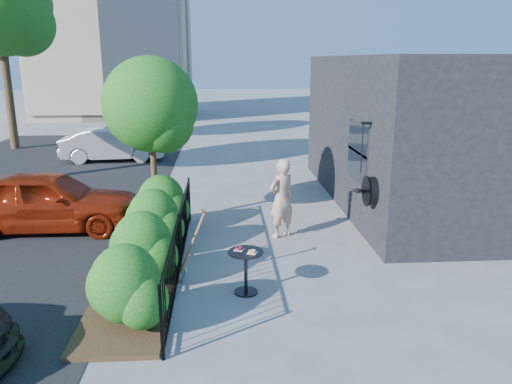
{
  "coord_description": "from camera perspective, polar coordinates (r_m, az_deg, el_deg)",
  "views": [
    {
      "loc": [
        -0.66,
        -8.96,
        3.9
      ],
      "look_at": [
        0.03,
        1.17,
        1.2
      ],
      "focal_mm": 35.0,
      "sensor_mm": 36.0,
      "label": 1
    }
  ],
  "objects": [
    {
      "name": "shrubs",
      "position": [
        9.71,
        -12.25,
        -4.69
      ],
      "size": [
        1.1,
        5.6,
        1.24
      ],
      "color": "#114E14",
      "rests_on": "ground"
    },
    {
      "name": "ground",
      "position": [
        9.79,
        0.28,
        -8.57
      ],
      "size": [
        120.0,
        120.0,
        0.0
      ],
      "primitive_type": "plane",
      "color": "gray",
      "rests_on": "ground"
    },
    {
      "name": "woman",
      "position": [
        11.16,
        2.94,
        -0.75
      ],
      "size": [
        0.78,
        0.71,
        1.79
      ],
      "primitive_type": "imported",
      "rotation": [
        0.0,
        0.0,
        3.72
      ],
      "color": "tan",
      "rests_on": "ground"
    },
    {
      "name": "cafe_table",
      "position": [
        8.58,
        -1.17,
        -8.26
      ],
      "size": [
        0.61,
        0.61,
        0.81
      ],
      "rotation": [
        0.0,
        0.0,
        -0.43
      ],
      "color": "black",
      "rests_on": "ground"
    },
    {
      "name": "car_silver",
      "position": [
        20.56,
        -16.04,
        5.24
      ],
      "size": [
        4.02,
        1.63,
        1.3
      ],
      "primitive_type": "imported",
      "rotation": [
        0.0,
        0.0,
        1.64
      ],
      "color": "#BABABF",
      "rests_on": "ground"
    },
    {
      "name": "patio_tree",
      "position": [
        11.87,
        -11.66,
        9.11
      ],
      "size": [
        2.2,
        2.2,
        3.94
      ],
      "color": "#3F2B19",
      "rests_on": "ground"
    },
    {
      "name": "shovel",
      "position": [
        9.05,
        -7.46,
        -6.56
      ],
      "size": [
        0.52,
        0.18,
        1.39
      ],
      "color": "brown",
      "rests_on": "ground"
    },
    {
      "name": "planting_bed",
      "position": [
        9.87,
        -12.7,
        -8.5
      ],
      "size": [
        1.3,
        6.0,
        0.08
      ],
      "primitive_type": "cube",
      "color": "#382616",
      "rests_on": "ground"
    },
    {
      "name": "car_red",
      "position": [
        12.62,
        -22.7,
        -0.92
      ],
      "size": [
        4.18,
        1.72,
        1.42
      ],
      "primitive_type": "imported",
      "rotation": [
        0.0,
        0.0,
        1.56
      ],
      "color": "#97230C",
      "rests_on": "ground"
    },
    {
      "name": "shop_building",
      "position": [
        14.92,
        20.66,
        6.64
      ],
      "size": [
        6.22,
        9.0,
        4.0
      ],
      "color": "black",
      "rests_on": "ground"
    },
    {
      "name": "fence",
      "position": [
        9.6,
        -8.73,
        -5.65
      ],
      "size": [
        0.05,
        6.05,
        1.1
      ],
      "color": "black",
      "rests_on": "ground"
    }
  ]
}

